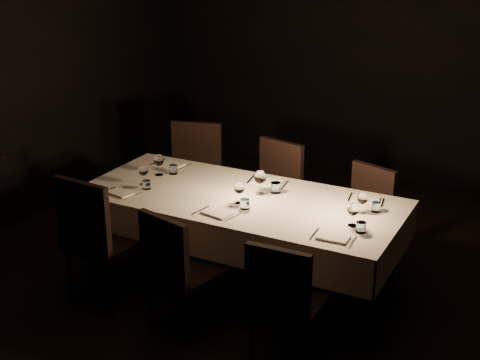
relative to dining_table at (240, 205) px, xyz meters
The scene contains 14 objects.
room 0.81m from the dining_table, ahead, with size 5.01×6.01×3.01m.
dining_table is the anchor object (origin of this frame).
chair_near_left 1.12m from the dining_table, 137.86° to the right, with size 0.54×0.54×1.04m.
place_setting_near_left 0.86m from the dining_table, 165.10° to the right, with size 0.32×0.39×0.17m.
chair_near_center 0.83m from the dining_table, 96.10° to the right, with size 0.53×0.53×0.92m.
place_setting_near_center 0.27m from the dining_table, 74.03° to the right, with size 0.33×0.40×0.18m.
chair_near_right 1.15m from the dining_table, 48.40° to the right, with size 0.44×0.44×0.90m.
place_setting_near_right 0.99m from the dining_table, 12.79° to the right, with size 0.32×0.40×0.18m.
chair_far_left 1.25m from the dining_table, 138.17° to the left, with size 0.60×0.60×1.01m.
place_setting_far_left 0.87m from the dining_table, 165.30° to the left, with size 0.34×0.41×0.18m.
chair_far_center 0.82m from the dining_table, 95.74° to the left, with size 0.55×0.55×0.96m.
place_setting_far_center 0.29m from the dining_table, 60.89° to the left, with size 0.37×0.42×0.20m.
chair_far_right 1.11m from the dining_table, 43.90° to the left, with size 0.54×0.54×0.88m.
place_setting_far_right 0.98m from the dining_table, 12.92° to the left, with size 0.31×0.39×0.17m.
Camera 1 is at (2.22, -4.28, 2.71)m, focal length 50.00 mm.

